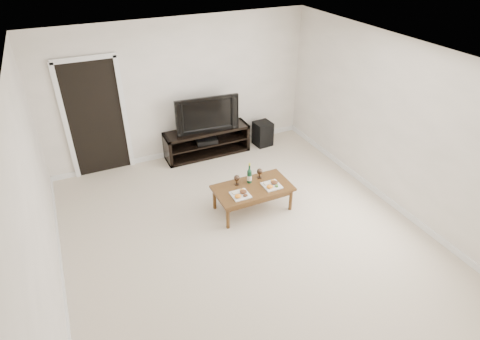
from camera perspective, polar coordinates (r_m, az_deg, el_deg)
name	(u,v)px	position (r m, az deg, el deg)	size (l,w,h in m)	color
floor	(244,235)	(5.99, 0.58, -9.22)	(5.50, 5.50, 0.00)	beige
back_wall	(180,90)	(7.59, -8.53, 11.15)	(5.00, 0.04, 2.60)	white
ceiling	(245,58)	(4.71, 0.75, 15.63)	(5.00, 5.50, 0.04)	white
doorway	(96,119)	(7.42, -19.82, 6.77)	(0.90, 0.02, 2.05)	black
media_console	(207,142)	(7.87, -4.70, 4.00)	(1.65, 0.45, 0.55)	black
television	(206,113)	(7.61, -4.90, 8.14)	(1.20, 0.16, 0.69)	black
av_receiver	(206,140)	(7.84, -4.79, 4.27)	(0.40, 0.30, 0.08)	black
subwoofer	(263,134)	(8.25, 3.25, 5.19)	(0.33, 0.33, 0.50)	black
coffee_table	(253,198)	(6.36, 1.79, -4.00)	(1.21, 0.66, 0.42)	#563918
plate_left	(240,194)	(6.04, 0.05, -3.37)	(0.27, 0.27, 0.07)	white
plate_right	(272,184)	(6.27, 4.54, -2.02)	(0.27, 0.27, 0.07)	white
wine_bottle	(249,173)	(6.26, 1.35, -0.43)	(0.07, 0.07, 0.35)	#0F3820
goblet_left	(237,180)	(6.26, -0.47, -1.42)	(0.09, 0.09, 0.17)	#3B2B20
goblet_right	(260,173)	(6.43, 2.80, -0.47)	(0.09, 0.09, 0.17)	#3B2B20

